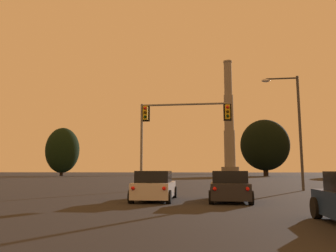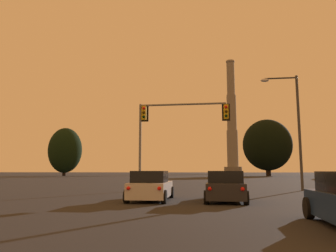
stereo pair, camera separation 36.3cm
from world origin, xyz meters
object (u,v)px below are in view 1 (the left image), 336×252
object	(u,v)px
traffic_light_overhead_left	(171,123)
smokestack	(229,128)
hatchback_center_lane_front	(229,187)
street_lamp	(294,120)
hatchback_left_lane_front	(155,187)

from	to	relation	value
traffic_light_overhead_left	smokestack	size ratio (longest dim) A/B	0.13
hatchback_center_lane_front	traffic_light_overhead_left	bearing A→B (deg)	117.58
hatchback_center_lane_front	street_lamp	bearing A→B (deg)	60.91
hatchback_center_lane_front	traffic_light_overhead_left	distance (m)	9.34
hatchback_left_lane_front	street_lamp	size ratio (longest dim) A/B	0.48
street_lamp	hatchback_center_lane_front	bearing A→B (deg)	-120.12
hatchback_center_lane_front	street_lamp	xyz separation A→B (m)	(5.45, 9.39, 4.61)
street_lamp	smokestack	xyz separation A→B (m)	(2.44, 128.84, 15.83)
hatchback_left_lane_front	traffic_light_overhead_left	distance (m)	8.59
hatchback_left_lane_front	street_lamp	distance (m)	13.86
hatchback_center_lane_front	hatchback_left_lane_front	world-z (taller)	same
smokestack	hatchback_center_lane_front	bearing A→B (deg)	-93.27
hatchback_left_lane_front	smokestack	size ratio (longest dim) A/B	0.08
hatchback_left_lane_front	street_lamp	bearing A→B (deg)	44.47
hatchback_left_lane_front	traffic_light_overhead_left	size ratio (longest dim) A/B	0.61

